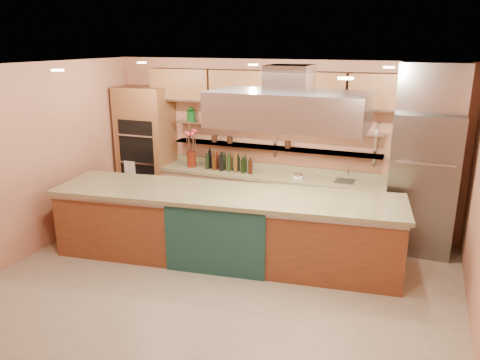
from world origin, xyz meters
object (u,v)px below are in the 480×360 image
at_px(green_canister, 245,119).
at_px(kitchen_scale, 299,175).
at_px(flower_vase, 192,159).
at_px(refrigerator, 422,184).
at_px(island, 225,226).
at_px(copper_kettle, 208,118).

bearing_deg(green_canister, kitchen_scale, -12.04).
bearing_deg(flower_vase, refrigerator, -0.15).
bearing_deg(flower_vase, island, -48.21).
height_order(refrigerator, green_canister, refrigerator).
bearing_deg(flower_vase, copper_kettle, 42.70).
bearing_deg(green_canister, refrigerator, -4.50).
distance_m(kitchen_scale, copper_kettle, 1.91).
relative_size(copper_kettle, green_canister, 0.93).
distance_m(refrigerator, copper_kettle, 3.69).
height_order(island, copper_kettle, copper_kettle).
bearing_deg(kitchen_scale, green_canister, -173.84).
xyz_separation_m(kitchen_scale, copper_kettle, (-1.72, 0.22, 0.81)).
relative_size(kitchen_scale, green_canister, 0.85).
bearing_deg(kitchen_scale, copper_kettle, -169.09).
distance_m(refrigerator, green_canister, 3.03).
xyz_separation_m(flower_vase, kitchen_scale, (1.96, 0.00, -0.10)).
xyz_separation_m(kitchen_scale, green_canister, (-1.03, 0.22, 0.83)).
height_order(refrigerator, island, refrigerator).
bearing_deg(refrigerator, green_canister, 175.50).
relative_size(island, flower_vase, 17.37).
bearing_deg(island, green_canister, 93.82).
xyz_separation_m(refrigerator, island, (-2.60, -1.39, -0.54)).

